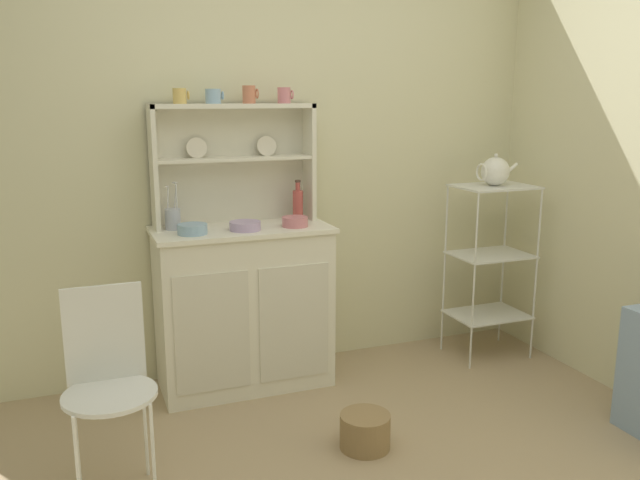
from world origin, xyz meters
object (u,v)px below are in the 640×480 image
hutch_cabinet (244,305)px  jam_bottle (298,204)px  bakers_rack (491,251)px  porcelain_teapot (495,171)px  floor_basket (365,431)px  cup_gold_0 (180,96)px  utensil_jar (173,218)px  wire_chair (108,373)px  hutch_shelf_unit (232,154)px  bowl_mixing_large (192,229)px

hutch_cabinet → jam_bottle: bearing=14.0°
bakers_rack → jam_bottle: bearing=170.2°
bakers_rack → porcelain_teapot: size_ratio=4.09×
floor_basket → porcelain_teapot: size_ratio=0.89×
floor_basket → cup_gold_0: size_ratio=2.77×
floor_basket → utensil_jar: 1.45m
wire_chair → cup_gold_0: size_ratio=10.22×
cup_gold_0 → hutch_cabinet: bearing=-24.1°
hutch_cabinet → floor_basket: bearing=-68.8°
hutch_cabinet → hutch_shelf_unit: 0.83m
jam_bottle → floor_basket: bearing=-90.8°
hutch_cabinet → floor_basket: size_ratio=4.08×
hutch_cabinet → bowl_mixing_large: (-0.27, -0.07, 0.46)m
bowl_mixing_large → jam_bottle: (0.62, 0.16, 0.07)m
hutch_cabinet → cup_gold_0: cup_gold_0 is taller
hutch_shelf_unit → porcelain_teapot: size_ratio=3.39×
jam_bottle → hutch_cabinet: bearing=-166.0°
hutch_shelf_unit → jam_bottle: 0.45m
floor_basket → bowl_mixing_large: bowl_mixing_large is taller
bakers_rack → porcelain_teapot: porcelain_teapot is taller
hutch_shelf_unit → floor_basket: 1.60m
cup_gold_0 → porcelain_teapot: cup_gold_0 is taller
wire_chair → utensil_jar: bearing=76.0°
bakers_rack → jam_bottle: (-1.16, 0.20, 0.33)m
wire_chair → cup_gold_0: 1.49m
bakers_rack → cup_gold_0: (-1.78, 0.24, 0.92)m
floor_basket → bowl_mixing_large: (-0.61, 0.79, 0.83)m
floor_basket → jam_bottle: size_ratio=1.02×
bakers_rack → floor_basket: size_ratio=4.57×
bakers_rack → hutch_shelf_unit: bearing=169.6°
bakers_rack → hutch_cabinet: bearing=175.6°
hutch_shelf_unit → cup_gold_0: 0.41m
hutch_shelf_unit → porcelain_teapot: bearing=-10.4°
hutch_shelf_unit → wire_chair: hutch_shelf_unit is taller
floor_basket → hutch_cabinet: bearing=111.2°
cup_gold_0 → utensil_jar: bearing=-148.7°
hutch_shelf_unit → bakers_rack: (1.50, -0.28, -0.61)m
hutch_cabinet → floor_basket: (0.33, -0.86, -0.38)m
bowl_mixing_large → porcelain_teapot: porcelain_teapot is taller
bakers_rack → floor_basket: bakers_rack is taller
cup_gold_0 → bowl_mixing_large: 0.69m
hutch_shelf_unit → cup_gold_0: bearing=-171.8°
hutch_cabinet → hutch_shelf_unit: bearing=90.0°
hutch_shelf_unit → porcelain_teapot: hutch_shelf_unit is taller
porcelain_teapot → hutch_cabinet: bearing=175.6°
hutch_cabinet → hutch_shelf_unit: (0.00, 0.16, 0.81)m
hutch_shelf_unit → bowl_mixing_large: 0.50m
jam_bottle → utensil_jar: size_ratio=0.91×
bakers_rack → cup_gold_0: 2.01m
utensil_jar → porcelain_teapot: 1.87m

